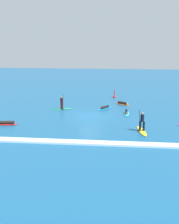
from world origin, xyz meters
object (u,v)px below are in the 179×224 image
marker_buoy (114,96)px  surfer_on_red_board (6,123)px  surfer_on_yellow_board (142,127)px  surfer_on_blue_board (104,108)px  surfer_on_green_board (62,106)px  surfer_on_orange_board (123,103)px  surfer_on_teal_board (126,113)px

marker_buoy → surfer_on_red_board: bearing=-124.8°
surfer_on_yellow_board → surfer_on_blue_board: 9.99m
surfer_on_green_board → surfer_on_blue_board: (5.54, 0.83, -0.35)m
surfer_on_red_board → surfer_on_orange_board: size_ratio=1.07×
surfer_on_green_board → surfer_on_blue_board: surfer_on_green_board is taller
surfer_on_green_board → marker_buoy: bearing=35.4°
surfer_on_blue_board → surfer_on_teal_board: bearing=91.1°
surfer_on_blue_board → marker_buoy: (1.16, 7.77, 0.07)m
surfer_on_yellow_board → surfer_on_red_board: (-14.16, 0.78, -0.32)m
surfer_on_teal_board → surfer_on_green_board: bearing=-98.9°
surfer_on_yellow_board → marker_buoy: surfer_on_yellow_board is taller
surfer_on_orange_board → surfer_on_teal_board: bearing=-50.3°
surfer_on_orange_board → surfer_on_teal_board: surfer_on_orange_board is taller
surfer_on_red_board → surfer_on_orange_board: (12.45, 11.15, -0.01)m
surfer_on_green_board → surfer_on_yellow_board: bearing=-57.2°
surfer_on_yellow_board → surfer_on_orange_board: (-1.71, 11.93, -0.33)m
surfer_on_teal_board → marker_buoy: bearing=-169.9°
surfer_on_teal_board → surfer_on_orange_board: bearing=-174.9°
surfer_on_yellow_board → surfer_on_orange_board: bearing=179.1°
surfer_on_orange_board → surfer_on_green_board: (-7.96, -3.67, 0.33)m
surfer_on_orange_board → surfer_on_blue_board: size_ratio=0.89×
surfer_on_red_board → surfer_on_green_board: 8.73m
surfer_on_green_board → surfer_on_teal_board: (8.35, -1.41, -0.36)m
surfer_on_red_board → surfer_on_teal_board: surfer_on_red_board is taller
surfer_on_orange_board → surfer_on_blue_board: bearing=-95.1°
surfer_on_yellow_board → surfer_on_green_board: 12.73m
surfer_on_yellow_board → surfer_on_blue_board: bearing=-164.6°
surfer_on_orange_board → surfer_on_red_board: bearing=-102.8°
surfer_on_yellow_board → surfer_on_red_board: size_ratio=1.34×
surfer_on_red_board → surfer_on_green_board: (4.48, 7.48, 0.32)m
surfer_on_red_board → surfer_on_orange_board: 16.71m
surfer_on_orange_board → surfer_on_teal_board: (0.39, -5.08, -0.03)m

